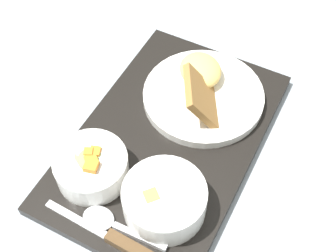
{
  "coord_description": "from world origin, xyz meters",
  "views": [
    {
      "loc": [
        -0.37,
        -0.25,
        0.66
      ],
      "look_at": [
        0.0,
        0.0,
        0.05
      ],
      "focal_mm": 50.0,
      "sensor_mm": 36.0,
      "label": 1
    }
  ],
  "objects_px": {
    "plate_main": "(203,91)",
    "knife": "(123,244)",
    "spoon": "(111,224)",
    "bowl_soup": "(164,199)",
    "bowl_salad": "(91,166)"
  },
  "relations": [
    {
      "from": "plate_main",
      "to": "knife",
      "type": "relative_size",
      "value": 1.13
    },
    {
      "from": "spoon",
      "to": "bowl_soup",
      "type": "bearing_deg",
      "value": -135.51
    },
    {
      "from": "bowl_salad",
      "to": "plate_main",
      "type": "distance_m",
      "value": 0.24
    },
    {
      "from": "knife",
      "to": "spoon",
      "type": "distance_m",
      "value": 0.04
    },
    {
      "from": "bowl_soup",
      "to": "bowl_salad",
      "type": "bearing_deg",
      "value": 97.2
    },
    {
      "from": "knife",
      "to": "plate_main",
      "type": "bearing_deg",
      "value": -84.74
    },
    {
      "from": "plate_main",
      "to": "spoon",
      "type": "xyz_separation_m",
      "value": [
        -0.28,
        -0.02,
        -0.01
      ]
    },
    {
      "from": "bowl_salad",
      "to": "spoon",
      "type": "distance_m",
      "value": 0.09
    },
    {
      "from": "bowl_salad",
      "to": "knife",
      "type": "relative_size",
      "value": 0.61
    },
    {
      "from": "plate_main",
      "to": "bowl_salad",
      "type": "bearing_deg",
      "value": 166.24
    },
    {
      "from": "bowl_salad",
      "to": "plate_main",
      "type": "relative_size",
      "value": 0.54
    },
    {
      "from": "bowl_salad",
      "to": "bowl_soup",
      "type": "height_order",
      "value": "bowl_salad"
    },
    {
      "from": "plate_main",
      "to": "knife",
      "type": "distance_m",
      "value": 0.3
    },
    {
      "from": "bowl_soup",
      "to": "plate_main",
      "type": "relative_size",
      "value": 0.59
    },
    {
      "from": "bowl_soup",
      "to": "plate_main",
      "type": "bearing_deg",
      "value": 17.55
    }
  ]
}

